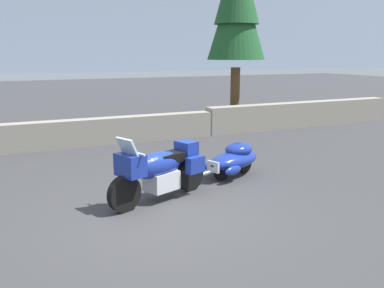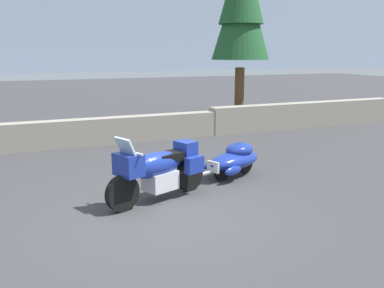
# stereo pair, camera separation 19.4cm
# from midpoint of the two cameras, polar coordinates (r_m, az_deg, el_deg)

# --- Properties ---
(ground_plane) EXTENTS (80.00, 80.00, 0.00)m
(ground_plane) POSITION_cam_midpoint_polar(r_m,az_deg,el_deg) (7.46, -3.46, -9.47)
(ground_plane) COLOR #38383A
(stone_guard_wall) EXTENTS (24.00, 0.54, 0.94)m
(stone_guard_wall) POSITION_cam_midpoint_polar(r_m,az_deg,el_deg) (13.11, -12.12, 1.88)
(stone_guard_wall) COLOR gray
(stone_guard_wall) RESTS_ON ground
(distant_ridgeline) EXTENTS (240.00, 80.00, 16.00)m
(distant_ridgeline) POSITION_cam_midpoint_polar(r_m,az_deg,el_deg) (102.80, -22.75, 14.32)
(distant_ridgeline) COLOR #99A8BF
(distant_ridgeline) RESTS_ON ground
(touring_motorcycle) EXTENTS (2.21, 1.23, 1.33)m
(touring_motorcycle) POSITION_cam_midpoint_polar(r_m,az_deg,el_deg) (7.93, -4.01, -3.40)
(touring_motorcycle) COLOR black
(touring_motorcycle) RESTS_ON ground
(car_shaped_trailer) EXTENTS (2.18, 1.19, 0.76)m
(car_shaped_trailer) POSITION_cam_midpoint_polar(r_m,az_deg,el_deg) (9.55, 6.42, -2.03)
(car_shaped_trailer) COLOR black
(car_shaped_trailer) RESTS_ON ground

